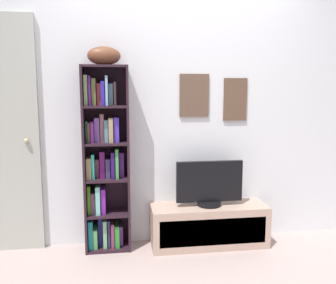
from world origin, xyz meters
TOP-DOWN VIEW (x-y plane):
  - back_wall at (0.00, 1.13)m, footprint 4.80×0.08m
  - bookshelf at (-0.65, 1.00)m, footprint 0.40×0.25m
  - football at (-0.63, 0.97)m, footprint 0.30×0.19m
  - tv_stand at (0.30, 0.92)m, footprint 1.08×0.36m
  - television at (0.30, 0.92)m, footprint 0.62×0.22m

SIDE VIEW (x-z plane):
  - tv_stand at x=0.30m, z-range 0.00..0.38m
  - television at x=0.30m, z-range 0.37..0.79m
  - bookshelf at x=-0.65m, z-range -0.04..1.62m
  - back_wall at x=0.00m, z-range 0.00..2.47m
  - football at x=-0.63m, z-range 1.66..1.81m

